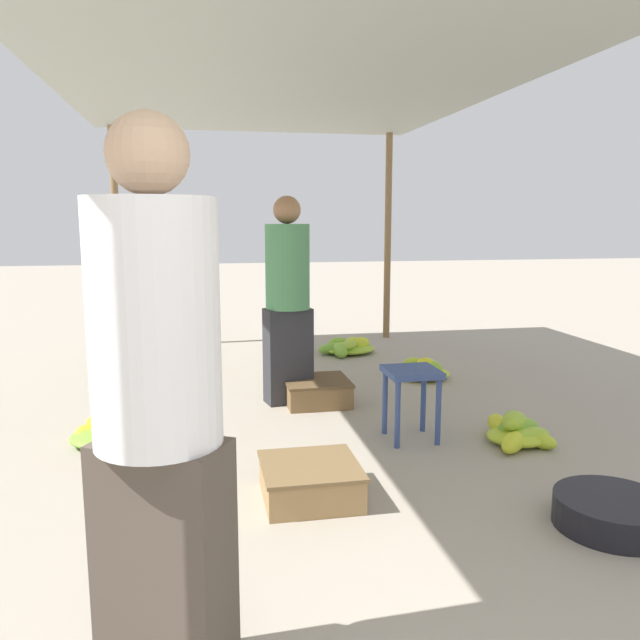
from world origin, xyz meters
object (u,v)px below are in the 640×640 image
(banana_pile_left_0, at_px, (111,432))
(shopper_walking_mid, at_px, (288,297))
(basin_black, at_px, (613,513))
(banana_pile_right_0, at_px, (424,370))
(crate_near, at_px, (310,481))
(banana_pile_right_1, at_px, (517,432))
(banana_pile_right_2, at_px, (346,347))
(vendor_foreground, at_px, (159,411))
(stool, at_px, (411,384))
(crate_mid, at_px, (317,391))
(banana_pile_left_1, at_px, (176,365))

(banana_pile_left_0, distance_m, shopper_walking_mid, 1.63)
(basin_black, height_order, shopper_walking_mid, shopper_walking_mid)
(banana_pile_right_0, height_order, crate_near, banana_pile_right_0)
(banana_pile_right_0, xyz_separation_m, banana_pile_right_1, (0.00, -1.70, -0.00))
(banana_pile_left_0, xyz_separation_m, banana_pile_right_2, (2.14, 2.38, -0.00))
(vendor_foreground, xyz_separation_m, banana_pile_right_0, (2.12, 3.49, -0.82))
(banana_pile_left_0, bearing_deg, banana_pile_right_1, -11.26)
(vendor_foreground, distance_m, banana_pile_right_1, 2.89)
(banana_pile_left_0, bearing_deg, stool, -9.27)
(vendor_foreground, xyz_separation_m, banana_pile_right_1, (2.12, 1.79, -0.82))
(banana_pile_right_1, xyz_separation_m, banana_pile_right_2, (-0.45, 2.89, -0.01))
(banana_pile_right_0, distance_m, crate_near, 2.68)
(stool, xyz_separation_m, banana_pile_right_0, (0.65, 1.50, -0.30))
(banana_pile_left_0, height_order, banana_pile_right_2, banana_pile_left_0)
(vendor_foreground, height_order, crate_near, vendor_foreground)
(crate_near, height_order, shopper_walking_mid, shopper_walking_mid)
(basin_black, bearing_deg, shopper_walking_mid, 117.34)
(stool, xyz_separation_m, banana_pile_left_0, (-1.93, 0.32, -0.31))
(banana_pile_right_1, bearing_deg, stool, 163.05)
(vendor_foreground, bearing_deg, banana_pile_right_1, 40.18)
(stool, xyz_separation_m, shopper_walking_mid, (-0.67, 1.01, 0.46))
(stool, bearing_deg, basin_black, -67.97)
(banana_pile_right_0, bearing_deg, basin_black, -92.32)
(basin_black, relative_size, banana_pile_right_2, 0.79)
(stool, relative_size, banana_pile_right_0, 0.84)
(banana_pile_right_1, distance_m, crate_mid, 1.58)
(banana_pile_left_0, xyz_separation_m, crate_near, (1.13, -1.07, 0.02))
(vendor_foreground, bearing_deg, banana_pile_left_0, 101.45)
(banana_pile_right_1, bearing_deg, banana_pile_left_0, 168.74)
(banana_pile_right_2, bearing_deg, crate_near, -106.41)
(vendor_foreground, distance_m, banana_pile_right_0, 4.16)
(vendor_foreground, relative_size, stool, 3.61)
(basin_black, height_order, crate_near, crate_near)
(vendor_foreground, height_order, banana_pile_left_1, vendor_foreground)
(crate_mid, bearing_deg, banana_pile_right_1, -45.40)
(banana_pile_left_0, distance_m, banana_pile_right_2, 3.20)
(banana_pile_right_0, distance_m, shopper_walking_mid, 1.60)
(stool, bearing_deg, banana_pile_right_2, 85.58)
(banana_pile_right_1, bearing_deg, vendor_foreground, -139.82)
(basin_black, height_order, banana_pile_left_1, banana_pile_left_1)
(vendor_foreground, xyz_separation_m, crate_near, (0.66, 1.24, -0.80))
(banana_pile_left_0, distance_m, crate_near, 1.55)
(basin_black, xyz_separation_m, banana_pile_right_2, (-0.33, 4.02, -0.01))
(banana_pile_left_0, height_order, crate_mid, banana_pile_left_0)
(banana_pile_left_1, relative_size, banana_pile_right_2, 0.85)
(vendor_foreground, relative_size, banana_pile_right_1, 2.97)
(vendor_foreground, xyz_separation_m, banana_pile_left_0, (-0.47, 2.30, -0.82))
(banana_pile_right_0, bearing_deg, banana_pile_left_1, 165.30)
(banana_pile_left_0, distance_m, banana_pile_right_1, 2.64)
(shopper_walking_mid, bearing_deg, crate_near, -94.46)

